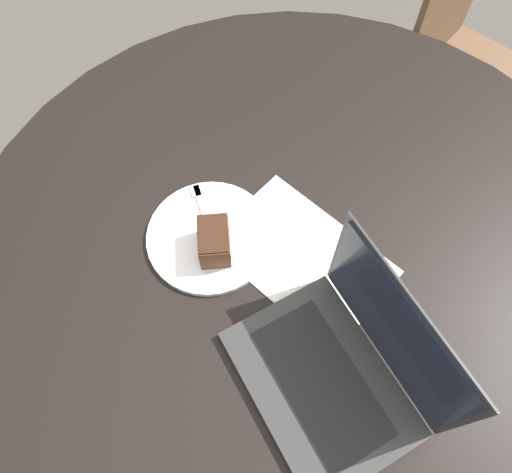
% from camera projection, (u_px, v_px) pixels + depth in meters
% --- Properties ---
extents(ground_plane, '(12.00, 12.00, 0.00)m').
position_uv_depth(ground_plane, '(284.00, 350.00, 1.66)').
color(ground_plane, '#4C4742').
extents(dining_table, '(1.39, 1.39, 0.76)m').
position_uv_depth(dining_table, '(299.00, 272.00, 1.07)').
color(dining_table, black).
rests_on(dining_table, ground_plane).
extents(chair, '(0.58, 0.58, 0.91)m').
position_uv_depth(chair, '(465.00, 72.00, 1.58)').
color(chair, brown).
rests_on(chair, ground_plane).
extents(paper_document, '(0.39, 0.36, 0.00)m').
position_uv_depth(paper_document, '(304.00, 257.00, 0.97)').
color(paper_document, white).
rests_on(paper_document, dining_table).
extents(plate, '(0.25, 0.25, 0.01)m').
position_uv_depth(plate, '(209.00, 237.00, 0.99)').
color(plate, white).
rests_on(plate, dining_table).
extents(cake_slice, '(0.08, 0.10, 0.07)m').
position_uv_depth(cake_slice, '(214.00, 241.00, 0.94)').
color(cake_slice, brown).
rests_on(cake_slice, plate).
extents(fork, '(0.10, 0.16, 0.00)m').
position_uv_depth(fork, '(204.00, 212.00, 1.01)').
color(fork, silver).
rests_on(fork, plate).
extents(laptop, '(0.39, 0.40, 0.25)m').
position_uv_depth(laptop, '(340.00, 369.00, 0.83)').
color(laptop, '#2D2D2D').
rests_on(laptop, dining_table).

